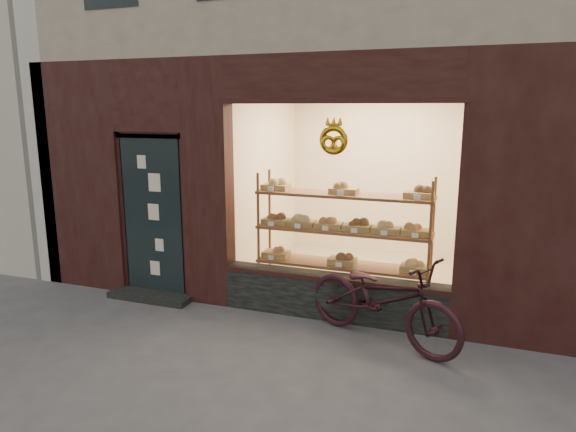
% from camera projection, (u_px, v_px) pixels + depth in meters
% --- Properties ---
extents(ground, '(90.00, 90.00, 0.00)m').
position_uv_depth(ground, '(218.00, 403.00, 4.43)').
color(ground, '#46474A').
extents(display_shelf, '(2.20, 0.45, 1.70)m').
position_uv_depth(display_shelf, '(343.00, 241.00, 6.45)').
color(display_shelf, brown).
rests_on(display_shelf, ground).
extents(bicycle, '(1.99, 1.34, 0.99)m').
position_uv_depth(bicycle, '(382.00, 299.00, 5.51)').
color(bicycle, black).
rests_on(bicycle, ground).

